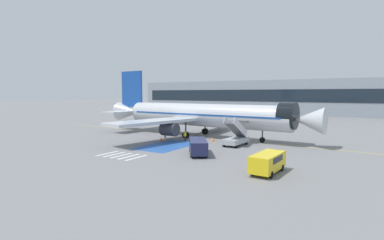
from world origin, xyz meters
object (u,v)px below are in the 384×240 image
at_px(boarding_stairs_forward, 236,138).
at_px(terminal_building, 300,97).
at_px(airliner, 200,115).
at_px(traffic_cone_0, 161,139).
at_px(traffic_cone_1, 213,140).
at_px(ground_crew_0, 165,132).
at_px(ground_crew_1, 185,135).
at_px(service_van_1, 198,145).
at_px(fuel_tanker, 228,118).
at_px(service_van_0, 268,161).

bearing_deg(boarding_stairs_forward, terminal_building, 97.76).
bearing_deg(airliner, traffic_cone_0, -17.80).
bearing_deg(traffic_cone_1, boarding_stairs_forward, -17.06).
height_order(ground_crew_0, ground_crew_1, ground_crew_0).
height_order(boarding_stairs_forward, service_van_1, boarding_stairs_forward).
bearing_deg(traffic_cone_1, traffic_cone_0, -151.22).
distance_m(airliner, service_van_1, 15.47).
distance_m(airliner, ground_crew_1, 6.14).
height_order(fuel_tanker, service_van_1, fuel_tanker).
xyz_separation_m(fuel_tanker, service_van_1, (11.98, -33.38, -0.57)).
distance_m(service_van_0, service_van_1, 10.67).
relative_size(service_van_1, traffic_cone_0, 10.13).
xyz_separation_m(fuel_tanker, ground_crew_1, (4.86, -25.58, -0.78)).
height_order(service_van_1, terminal_building, terminal_building).
xyz_separation_m(service_van_0, service_van_1, (-9.95, 3.85, -0.01)).
bearing_deg(ground_crew_1, traffic_cone_0, -50.04).
distance_m(traffic_cone_1, terminal_building, 69.52).
height_order(airliner, service_van_0, airliner).
relative_size(service_van_1, traffic_cone_1, 9.34).
relative_size(boarding_stairs_forward, ground_crew_0, 2.88).
bearing_deg(boarding_stairs_forward, ground_crew_1, -173.77).
xyz_separation_m(fuel_tanker, traffic_cone_0, (1.68, -27.56, -1.41)).
height_order(airliner, ground_crew_1, airliner).
bearing_deg(ground_crew_0, terminal_building, 59.96).
distance_m(fuel_tanker, terminal_building, 46.25).
bearing_deg(traffic_cone_1, service_van_0, -46.00).
xyz_separation_m(boarding_stairs_forward, ground_crew_0, (-13.00, 0.37, 0.05)).
bearing_deg(service_van_1, traffic_cone_0, -64.24).
bearing_deg(ground_crew_1, service_van_1, 50.44).
bearing_deg(ground_crew_1, traffic_cone_1, 124.13).
relative_size(airliner, terminal_building, 0.31).
xyz_separation_m(fuel_tanker, terminal_building, (6.40, 45.59, 4.41)).
relative_size(boarding_stairs_forward, traffic_cone_0, 9.47).
bearing_deg(boarding_stairs_forward, fuel_tanker, 120.12).
height_order(boarding_stairs_forward, terminal_building, terminal_building).
bearing_deg(fuel_tanker, boarding_stairs_forward, -155.00).
height_order(service_van_0, terminal_building, terminal_building).
bearing_deg(traffic_cone_0, ground_crew_0, 116.41).
relative_size(boarding_stairs_forward, fuel_tanker, 0.53).
bearing_deg(service_van_0, boarding_stairs_forward, -52.57).
distance_m(ground_crew_1, traffic_cone_1, 4.44).
xyz_separation_m(boarding_stairs_forward, terminal_building, (-6.82, 70.59, 5.08)).
distance_m(service_van_0, ground_crew_1, 20.67).
bearing_deg(airliner, ground_crew_1, 7.31).
height_order(service_van_1, traffic_cone_1, service_van_1).
bearing_deg(airliner, fuel_tanker, -165.51).
height_order(airliner, boarding_stairs_forward, airliner).
relative_size(boarding_stairs_forward, service_van_0, 1.07).
bearing_deg(fuel_tanker, service_van_0, -152.38).
relative_size(fuel_tanker, traffic_cone_1, 16.33).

